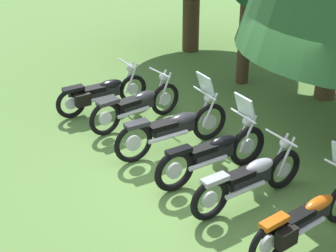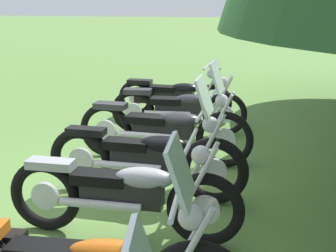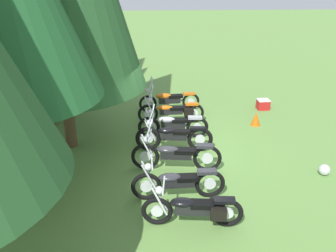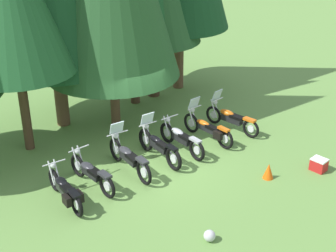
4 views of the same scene
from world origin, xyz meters
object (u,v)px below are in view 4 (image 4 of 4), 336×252
at_px(motorcycle_2, 129,157).
at_px(motorcycle_5, 208,128).
at_px(traffic_cone, 268,171).
at_px(motorcycle_6, 231,118).
at_px(dropped_helmet, 210,236).
at_px(motorcycle_1, 92,173).
at_px(motorcycle_3, 159,146).
at_px(motorcycle_4, 181,138).
at_px(picnic_cooler, 319,165).
at_px(motorcycle_0, 66,190).

height_order(motorcycle_2, motorcycle_5, motorcycle_2).
bearing_deg(motorcycle_2, traffic_cone, -130.05).
bearing_deg(traffic_cone, motorcycle_2, 134.03).
distance_m(motorcycle_6, dropped_helmet, 6.18).
height_order(motorcycle_1, motorcycle_5, motorcycle_5).
relative_size(motorcycle_2, motorcycle_5, 1.04).
xyz_separation_m(motorcycle_1, motorcycle_6, (5.70, -0.08, 0.02)).
distance_m(motorcycle_3, motorcycle_4, 0.91).
bearing_deg(motorcycle_2, motorcycle_4, -85.88).
bearing_deg(motorcycle_5, motorcycle_6, -87.72).
xyz_separation_m(motorcycle_4, motorcycle_6, (2.36, 0.01, 0.02)).
height_order(motorcycle_3, dropped_helmet, motorcycle_3).
relative_size(motorcycle_1, motorcycle_4, 0.98).
distance_m(motorcycle_2, dropped_helmet, 3.92).
bearing_deg(picnic_cooler, motorcycle_1, 146.95).
relative_size(motorcycle_6, traffic_cone, 4.79).
bearing_deg(motorcycle_5, dropped_helmet, 134.95).
relative_size(motorcycle_4, traffic_cone, 4.67).
xyz_separation_m(motorcycle_0, motorcycle_5, (5.52, 0.12, 0.03)).
bearing_deg(motorcycle_3, motorcycle_1, 93.63).
relative_size(picnic_cooler, traffic_cone, 0.99).
relative_size(motorcycle_0, dropped_helmet, 7.14).
bearing_deg(motorcycle_2, dropped_helmet, 179.40).
height_order(motorcycle_0, motorcycle_5, motorcycle_5).
bearing_deg(motorcycle_4, motorcycle_6, -87.10).
bearing_deg(motorcycle_3, motorcycle_0, 98.38).
bearing_deg(traffic_cone, motorcycle_6, 62.50).
relative_size(motorcycle_1, motorcycle_3, 0.96).
height_order(motorcycle_1, motorcycle_4, motorcycle_1).
bearing_deg(motorcycle_1, traffic_cone, -127.11).
height_order(motorcycle_0, motorcycle_4, motorcycle_4).
bearing_deg(motorcycle_3, traffic_cone, -144.86).
xyz_separation_m(motorcycle_2, motorcycle_4, (2.05, -0.06, -0.04)).
bearing_deg(dropped_helmet, motorcycle_3, 67.70).
distance_m(motorcycle_6, traffic_cone, 3.30).
distance_m(motorcycle_1, motorcycle_4, 3.34).
xyz_separation_m(motorcycle_0, dropped_helmet, (1.85, -3.63, -0.28)).
height_order(motorcycle_5, picnic_cooler, motorcycle_5).
bearing_deg(motorcycle_3, motorcycle_6, -86.02).
bearing_deg(motorcycle_0, motorcycle_4, -82.11).
relative_size(motorcycle_6, dropped_helmet, 7.75).
bearing_deg(motorcycle_4, dropped_helmet, 149.62).
bearing_deg(dropped_helmet, motorcycle_2, 83.48).
bearing_deg(motorcycle_6, motorcycle_4, 84.36).
relative_size(motorcycle_6, picnic_cooler, 4.82).
bearing_deg(motorcycle_6, motorcycle_1, 83.39).
distance_m(motorcycle_2, picnic_cooler, 5.75).
distance_m(motorcycle_1, motorcycle_6, 5.70).
xyz_separation_m(motorcycle_0, traffic_cone, (5.17, -2.74, -0.19)).
distance_m(motorcycle_5, traffic_cone, 2.89).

